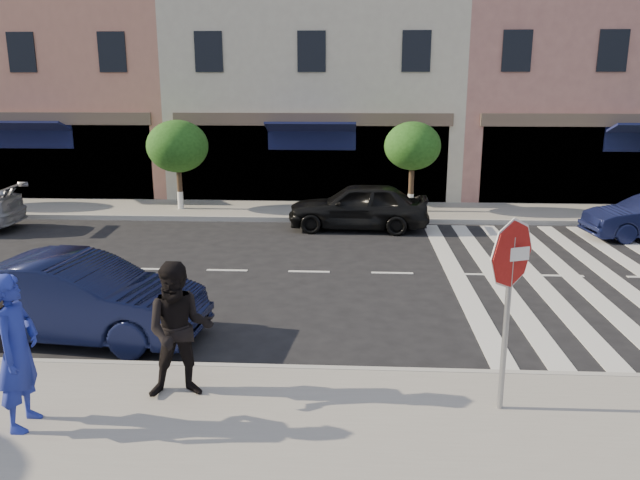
{
  "coord_description": "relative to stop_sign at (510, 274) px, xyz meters",
  "views": [
    {
      "loc": [
        1.06,
        -10.35,
        4.43
      ],
      "look_at": [
        0.4,
        1.61,
        1.4
      ],
      "focal_mm": 35.0,
      "sensor_mm": 36.0,
      "label": 1
    }
  ],
  "objects": [
    {
      "name": "ground",
      "position": [
        -3.07,
        2.62,
        -2.06
      ],
      "size": [
        120.0,
        120.0,
        0.0
      ],
      "primitive_type": "plane",
      "color": "black",
      "rests_on": "ground"
    },
    {
      "name": "sidewalk_near",
      "position": [
        -3.07,
        -1.13,
        -1.98
      ],
      "size": [
        60.0,
        4.5,
        0.15
      ],
      "primitive_type": "cube",
      "color": "gray",
      "rests_on": "ground"
    },
    {
      "name": "sidewalk_far",
      "position": [
        -3.07,
        13.62,
        -1.98
      ],
      "size": [
        60.0,
        3.0,
        0.15
      ],
      "primitive_type": "cube",
      "color": "gray",
      "rests_on": "ground"
    },
    {
      "name": "building_west_mid",
      "position": [
        -14.07,
        19.62,
        4.94
      ],
      "size": [
        10.0,
        9.0,
        14.0
      ],
      "primitive_type": "cube",
      "color": "tan",
      "rests_on": "ground"
    },
    {
      "name": "building_centre",
      "position": [
        -3.57,
        19.62,
        3.44
      ],
      "size": [
        11.0,
        9.0,
        11.0
      ],
      "primitive_type": "cube",
      "color": "beige",
      "rests_on": "ground"
    },
    {
      "name": "building_east_mid",
      "position": [
        8.43,
        19.62,
        4.44
      ],
      "size": [
        13.0,
        9.0,
        13.0
      ],
      "primitive_type": "cube",
      "color": "tan",
      "rests_on": "ground"
    },
    {
      "name": "street_tree_wb",
      "position": [
        -8.07,
        13.42,
        0.25
      ],
      "size": [
        2.1,
        2.1,
        3.06
      ],
      "color": "#473323",
      "rests_on": "sidewalk_far"
    },
    {
      "name": "street_tree_c",
      "position": [
        -0.07,
        13.42,
        0.3
      ],
      "size": [
        1.9,
        1.9,
        3.04
      ],
      "color": "#473323",
      "rests_on": "sidewalk_far"
    },
    {
      "name": "stop_sign",
      "position": [
        0.0,
        0.0,
        0.0
      ],
      "size": [
        0.87,
        0.38,
        2.64
      ],
      "rotation": [
        0.0,
        0.0,
        0.38
      ],
      "color": "gray",
      "rests_on": "sidewalk_near"
    },
    {
      "name": "photographer",
      "position": [
        -6.2,
        -0.74,
        -0.89
      ],
      "size": [
        0.52,
        0.76,
        2.03
      ],
      "primitive_type": "imported",
      "rotation": [
        0.0,
        0.0,
        1.62
      ],
      "color": "navy",
      "rests_on": "sidewalk_near"
    },
    {
      "name": "walker",
      "position": [
        -4.39,
        0.16,
        -0.94
      ],
      "size": [
        1.07,
        0.91,
        1.95
      ],
      "primitive_type": "imported",
      "rotation": [
        0.0,
        0.0,
        0.2
      ],
      "color": "black",
      "rests_on": "sidewalk_near"
    },
    {
      "name": "car_near_mid",
      "position": [
        -6.88,
        2.39,
        -1.31
      ],
      "size": [
        4.66,
        2.03,
        1.49
      ],
      "primitive_type": "imported",
      "rotation": [
        0.0,
        0.0,
        1.47
      ],
      "color": "black",
      "rests_on": "ground"
    },
    {
      "name": "car_far_mid",
      "position": [
        -1.87,
        11.21,
        -1.32
      ],
      "size": [
        4.37,
        1.9,
        1.47
      ],
      "primitive_type": "imported",
      "rotation": [
        0.0,
        0.0,
        -1.61
      ],
      "color": "black",
      "rests_on": "ground"
    }
  ]
}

